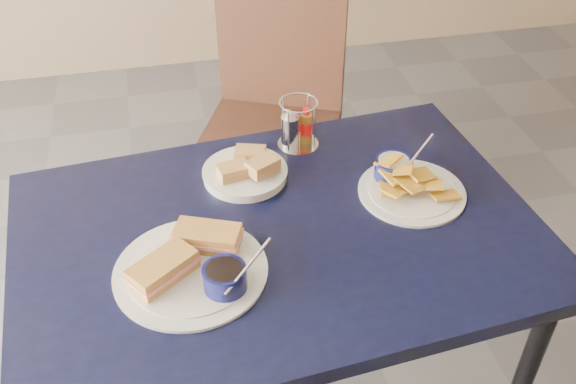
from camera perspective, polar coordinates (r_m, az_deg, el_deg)
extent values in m
cube|color=black|center=(1.47, -0.81, -3.85)|extent=(1.24, 0.88, 0.04)
cylinder|color=black|center=(1.96, -17.57, -7.83)|extent=(0.04, 0.04, 0.71)
cylinder|color=black|center=(2.07, 11.45, -3.58)|extent=(0.04, 0.04, 0.71)
cube|color=black|center=(2.27, -1.63, 5.07)|extent=(0.59, 0.58, 0.04)
cylinder|color=black|center=(2.27, -5.23, -3.01)|extent=(0.04, 0.04, 0.44)
cylinder|color=black|center=(2.32, 3.75, -1.71)|extent=(0.04, 0.04, 0.44)
cylinder|color=black|center=(2.53, -6.37, 2.09)|extent=(0.04, 0.04, 0.44)
cylinder|color=black|center=(2.58, 1.72, 3.15)|extent=(0.04, 0.04, 0.44)
cube|color=black|center=(2.31, -2.71, 13.04)|extent=(0.43, 0.23, 0.47)
cylinder|color=white|center=(1.37, -8.64, -6.97)|extent=(0.32, 0.32, 0.01)
cylinder|color=white|center=(1.37, -8.66, -6.81)|extent=(0.27, 0.27, 0.00)
cube|color=#D4994C|center=(1.34, -11.06, -6.70)|extent=(0.15, 0.14, 0.04)
cube|color=pink|center=(1.35, -11.03, -6.84)|extent=(0.16, 0.15, 0.01)
cube|color=#D4994C|center=(1.40, -7.18, -4.00)|extent=(0.16, 0.12, 0.04)
cube|color=pink|center=(1.40, -7.17, -4.13)|extent=(0.16, 0.13, 0.01)
cylinder|color=#090B36|center=(1.30, -5.63, -7.59)|extent=(0.09, 0.09, 0.05)
cylinder|color=black|center=(1.29, -5.67, -7.10)|extent=(0.08, 0.08, 0.01)
cylinder|color=silver|center=(1.26, -3.59, -6.59)|extent=(0.11, 0.07, 0.08)
cylinder|color=white|center=(1.58, 10.93, 0.02)|extent=(0.26, 0.26, 0.01)
cylinder|color=white|center=(1.58, 10.96, 0.18)|extent=(0.21, 0.21, 0.00)
cube|color=gold|center=(1.57, 13.79, -0.45)|extent=(0.07, 0.05, 0.02)
cube|color=gold|center=(1.55, 8.96, 0.11)|extent=(0.06, 0.07, 0.02)
cube|color=gold|center=(1.61, 9.81, 1.80)|extent=(0.07, 0.05, 0.02)
cube|color=gold|center=(1.56, 12.45, 0.34)|extent=(0.08, 0.07, 0.02)
cube|color=gold|center=(1.52, 9.48, -0.09)|extent=(0.08, 0.08, 0.02)
cube|color=gold|center=(1.58, 11.74, 1.24)|extent=(0.07, 0.06, 0.03)
cube|color=gold|center=(1.54, 10.64, 0.60)|extent=(0.07, 0.08, 0.02)
cube|color=gold|center=(1.55, 9.33, 1.26)|extent=(0.06, 0.07, 0.02)
cube|color=gold|center=(1.56, 10.15, 1.75)|extent=(0.07, 0.08, 0.03)
cube|color=gold|center=(1.58, 8.91, 2.67)|extent=(0.08, 0.08, 0.02)
cylinder|color=#090B36|center=(1.59, 9.30, 2.09)|extent=(0.09, 0.09, 0.05)
cylinder|color=beige|center=(1.59, 9.36, 2.56)|extent=(0.08, 0.08, 0.01)
cylinder|color=silver|center=(1.57, 11.25, 3.12)|extent=(0.11, 0.07, 0.08)
cylinder|color=white|center=(1.60, -3.84, 1.57)|extent=(0.21, 0.21, 0.02)
cylinder|color=white|center=(1.60, -3.85, 1.87)|extent=(0.17, 0.17, 0.00)
cube|color=tan|center=(1.57, -4.84, 1.85)|extent=(0.08, 0.06, 0.03)
cube|color=tan|center=(1.61, -3.36, 3.30)|extent=(0.09, 0.07, 0.03)
cube|color=tan|center=(1.56, -2.27, 2.32)|extent=(0.09, 0.08, 0.03)
cylinder|color=silver|center=(1.72, 0.90, 4.27)|extent=(0.11, 0.11, 0.01)
cylinder|color=silver|center=(1.71, 1.78, 6.91)|extent=(0.01, 0.00, 0.13)
cylinder|color=silver|center=(1.70, -0.46, 6.65)|extent=(0.01, 0.00, 0.13)
cylinder|color=silver|center=(1.65, 0.04, 5.43)|extent=(0.01, 0.01, 0.13)
cylinder|color=silver|center=(1.66, 2.34, 5.70)|extent=(0.01, 0.01, 0.13)
torus|color=silver|center=(1.65, 0.95, 7.94)|extent=(0.10, 0.10, 0.00)
cylinder|color=silver|center=(1.69, 0.19, 5.46)|extent=(0.05, 0.05, 0.08)
cone|color=silver|center=(1.66, 0.19, 7.00)|extent=(0.04, 0.04, 0.02)
cylinder|color=brown|center=(1.70, 1.60, 5.72)|extent=(0.03, 0.03, 0.08)
cylinder|color=#BD0C0A|center=(1.70, 1.60, 5.72)|extent=(0.03, 0.03, 0.03)
cylinder|color=#BD0C0A|center=(1.67, 1.64, 7.20)|extent=(0.02, 0.02, 0.02)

